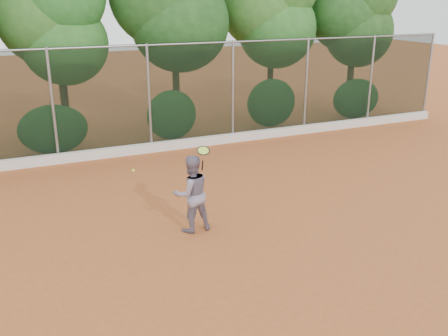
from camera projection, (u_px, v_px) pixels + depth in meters
name	position (u px, v px, depth m)	size (l,w,h in m)	color
ground	(243.00, 237.00, 10.73)	(80.00, 80.00, 0.00)	#A85527
concrete_curb	(153.00, 147.00, 16.57)	(24.00, 0.20, 0.30)	silver
tennis_player	(191.00, 194.00, 10.76)	(0.84, 0.65, 1.72)	slate
chainlink_fence	(149.00, 95.00, 16.17)	(24.09, 0.09, 3.50)	black
foliage_backdrop	(114.00, 12.00, 16.85)	(23.70, 3.63, 7.55)	#46321B
tennis_racket	(203.00, 152.00, 10.48)	(0.33, 0.32, 0.56)	black
tennis_ball_in_flight	(133.00, 170.00, 10.06)	(0.06, 0.06, 0.06)	#C9E233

